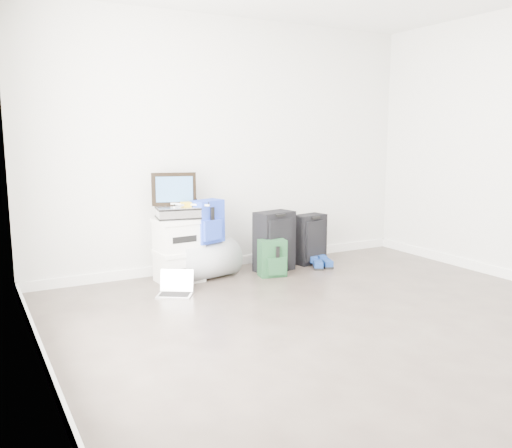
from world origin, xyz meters
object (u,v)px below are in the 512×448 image
boxes_stack (179,250)px  large_suitcase (275,241)px  laptop (176,289)px  briefcase (178,213)px  carry_on (310,239)px  duffel_bag (207,260)px

boxes_stack → large_suitcase: large_suitcase is taller
laptop → briefcase: bearing=97.5°
briefcase → laptop: size_ratio=1.07×
boxes_stack → carry_on: 1.59m
large_suitcase → carry_on: large_suitcase is taller
briefcase → duffel_bag: size_ratio=0.66×
briefcase → duffel_bag: (0.30, -0.03, -0.51)m
briefcase → large_suitcase: briefcase is taller
briefcase → duffel_bag: briefcase is taller
boxes_stack → duffel_bag: 0.33m
boxes_stack → laptop: boxes_stack is taller
boxes_stack → carry_on: size_ratio=1.14×
large_suitcase → duffel_bag: bearing=164.1°
boxes_stack → briefcase: 0.38m
duffel_bag → laptop: size_ratio=1.62×
duffel_bag → large_suitcase: large_suitcase is taller
boxes_stack → large_suitcase: bearing=-9.4°
large_suitcase → briefcase: bearing=163.6°
laptop → carry_on: bearing=45.8°
boxes_stack → duffel_bag: boxes_stack is taller
carry_on → laptop: size_ratio=1.48×
laptop → boxes_stack: bearing=97.5°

